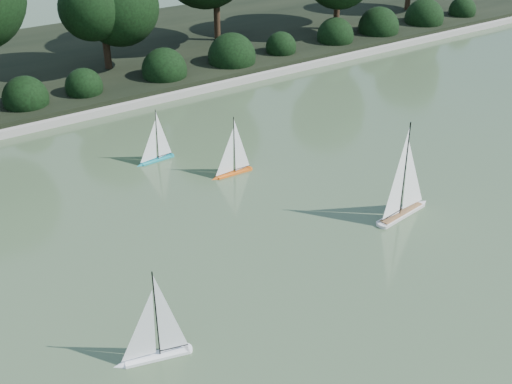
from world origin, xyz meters
TOP-DOWN VIEW (x-y plane):
  - ground at (0.00, 0.00)m, footprint 80.00×80.00m
  - pond_coping at (0.00, 9.00)m, footprint 40.00×0.35m
  - far_bank at (0.00, 13.00)m, footprint 40.00×8.00m
  - shrub_hedge at (0.00, 9.90)m, footprint 29.10×1.10m
  - sailboat_white_a at (-2.97, 0.63)m, footprint 1.06×0.42m
  - sailboat_white_b at (2.51, 1.40)m, footprint 1.43×0.42m
  - sailboat_orange at (0.69, 4.47)m, footprint 0.95×0.18m
  - sailboat_teal at (-0.33, 5.89)m, footprint 0.90×0.19m

SIDE VIEW (x-z plane):
  - ground at x=0.00m, z-range 0.00..0.00m
  - pond_coping at x=0.00m, z-range 0.00..0.18m
  - far_bank at x=0.00m, z-range 0.00..0.30m
  - sailboat_teal at x=-0.33m, z-range -0.42..0.81m
  - sailboat_orange at x=0.69m, z-range -0.45..0.86m
  - sailboat_white_a at x=-2.97m, z-range -0.50..0.95m
  - sailboat_white_b at x=2.51m, z-range -0.67..1.28m
  - shrub_hedge at x=0.00m, z-range -0.10..1.00m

